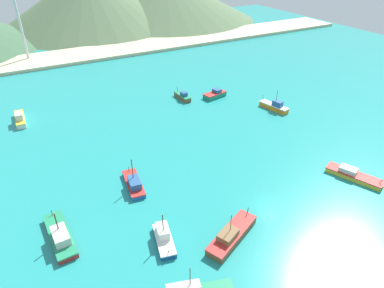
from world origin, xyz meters
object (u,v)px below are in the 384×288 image
fishing_boat_5 (215,94)px  fishing_boat_4 (183,96)px  fishing_boat_9 (134,183)px  radio_tower (16,9)px  fishing_boat_6 (60,236)px  fishing_boat_0 (164,237)px  fishing_boat_7 (20,118)px  fishing_boat_2 (274,106)px  fishing_boat_8 (231,235)px  fishing_boat_1 (353,175)px

fishing_boat_5 → fishing_boat_4: bearing=160.0°
fishing_boat_9 → radio_tower: 95.55m
fishing_boat_5 → fishing_boat_6: (-52.02, -36.62, 0.05)m
fishing_boat_6 → radio_tower: 102.47m
fishing_boat_4 → fishing_boat_9: bearing=-130.1°
fishing_boat_0 → fishing_boat_9: 15.50m
radio_tower → fishing_boat_7: bearing=-98.8°
fishing_boat_6 → fishing_boat_9: fishing_boat_9 is taller
fishing_boat_2 → fishing_boat_5: bearing=122.7°
fishing_boat_6 → fishing_boat_9: size_ratio=1.21×
fishing_boat_4 → fishing_boat_6: size_ratio=0.63×
fishing_boat_7 → fishing_boat_8: bearing=-67.0°
fishing_boat_7 → fishing_boat_8: fishing_boat_8 is taller
fishing_boat_1 → fishing_boat_8: (-30.83, -1.85, 0.19)m
fishing_boat_1 → fishing_boat_2: (7.00, 32.32, 0.32)m
fishing_boat_9 → radio_tower: radio_tower is taller
fishing_boat_5 → radio_tower: 80.37m
fishing_boat_5 → fishing_boat_8: (-27.90, -49.61, 0.02)m
fishing_boat_1 → fishing_boat_5: 47.86m
fishing_boat_0 → radio_tower: size_ratio=0.20×
fishing_boat_2 → fishing_boat_6: 65.46m
fishing_boat_7 → fishing_boat_5: bearing=-11.1°
fishing_boat_6 → fishing_boat_7: size_ratio=1.17×
fishing_boat_1 → radio_tower: size_ratio=0.30×
fishing_boat_4 → radio_tower: size_ratio=0.19×
fishing_boat_2 → fishing_boat_5: fishing_boat_2 is taller
fishing_boat_0 → fishing_boat_6: (-14.36, 8.31, -0.02)m
fishing_boat_1 → fishing_boat_2: fishing_boat_2 is taller
fishing_boat_8 → fishing_boat_1: bearing=3.4°
fishing_boat_6 → fishing_boat_8: 27.40m
fishing_boat_4 → fishing_boat_9: (-27.64, -32.83, -0.02)m
fishing_boat_8 → fishing_boat_7: bearing=113.0°
fishing_boat_1 → fishing_boat_2: 33.07m
fishing_boat_0 → fishing_boat_1: (40.59, -2.84, -0.25)m
fishing_boat_0 → fishing_boat_2: bearing=31.8°
fishing_boat_6 → radio_tower: radio_tower is taller
fishing_boat_5 → radio_tower: size_ratio=0.20×
fishing_boat_9 → fishing_boat_1: bearing=-24.7°
fishing_boat_2 → fishing_boat_7: size_ratio=0.94×
fishing_boat_4 → fishing_boat_7: 44.69m
fishing_boat_1 → fishing_boat_6: (-54.95, 11.15, 0.23)m
fishing_boat_2 → fishing_boat_1: bearing=-102.2°
fishing_boat_1 → fishing_boat_6: 56.07m
fishing_boat_0 → fishing_boat_6: fishing_boat_0 is taller
fishing_boat_9 → fishing_boat_7: bearing=112.4°
fishing_boat_1 → fishing_boat_8: size_ratio=0.98×
fishing_boat_1 → fishing_boat_6: size_ratio=0.99×
fishing_boat_0 → fishing_boat_9: (0.76, 15.48, -0.08)m
fishing_boat_6 → fishing_boat_7: 47.15m
fishing_boat_7 → fishing_boat_9: 43.23m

